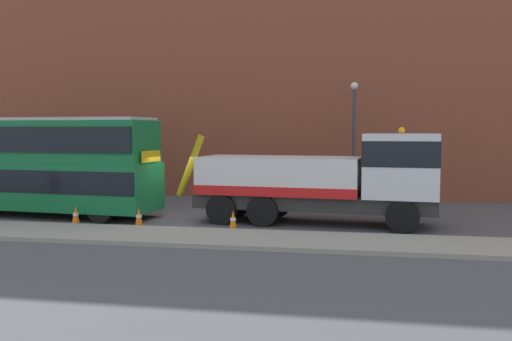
# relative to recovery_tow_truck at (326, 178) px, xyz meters

# --- Properties ---
(ground_plane) EXTENTS (120.00, 120.00, 0.00)m
(ground_plane) POSITION_rel_recovery_tow_truck_xyz_m (-5.88, 0.45, -1.76)
(ground_plane) COLOR #4C4C51
(near_kerb) EXTENTS (60.00, 2.80, 0.15)m
(near_kerb) POSITION_rel_recovery_tow_truck_xyz_m (-5.88, -3.75, -1.68)
(near_kerb) COLOR gray
(near_kerb) RESTS_ON ground_plane
(building_facade) EXTENTS (60.00, 1.50, 16.00)m
(building_facade) POSITION_rel_recovery_tow_truck_xyz_m (-5.88, 8.34, 6.31)
(building_facade) COLOR brown
(building_facade) RESTS_ON ground_plane
(recovery_tow_truck) EXTENTS (10.23, 3.41, 3.67)m
(recovery_tow_truck) POSITION_rel_recovery_tow_truck_xyz_m (0.00, 0.00, 0.00)
(recovery_tow_truck) COLOR #2D2D2D
(recovery_tow_truck) RESTS_ON ground_plane
(double_decker_bus) EXTENTS (11.18, 3.50, 4.06)m
(double_decker_bus) POSITION_rel_recovery_tow_truck_xyz_m (-12.27, 0.04, 0.47)
(double_decker_bus) COLOR #146B38
(double_decker_bus) RESTS_ON ground_plane
(traffic_cone_near_bus) EXTENTS (0.36, 0.36, 0.72)m
(traffic_cone_near_bus) POSITION_rel_recovery_tow_truck_xyz_m (-9.25, -1.85, -1.42)
(traffic_cone_near_bus) COLOR orange
(traffic_cone_near_bus) RESTS_ON ground_plane
(traffic_cone_midway) EXTENTS (0.36, 0.36, 0.72)m
(traffic_cone_midway) POSITION_rel_recovery_tow_truck_xyz_m (-6.73, -1.86, -1.42)
(traffic_cone_midway) COLOR orange
(traffic_cone_midway) RESTS_ON ground_plane
(traffic_cone_near_truck) EXTENTS (0.36, 0.36, 0.72)m
(traffic_cone_near_truck) POSITION_rel_recovery_tow_truck_xyz_m (-3.17, -1.90, -1.42)
(traffic_cone_near_truck) COLOR orange
(traffic_cone_near_truck) RESTS_ON ground_plane
(street_lamp) EXTENTS (0.36, 0.36, 5.83)m
(street_lamp) POSITION_rel_recovery_tow_truck_xyz_m (0.93, 6.15, 1.71)
(street_lamp) COLOR #38383D
(street_lamp) RESTS_ON ground_plane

